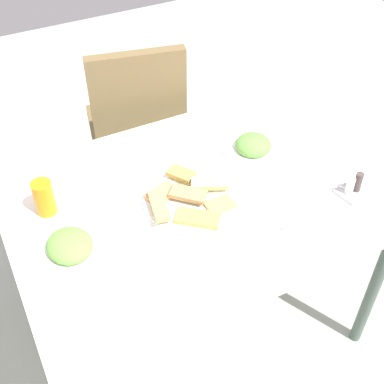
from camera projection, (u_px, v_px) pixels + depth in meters
ground_plane at (193, 316)px, 2.21m from camera, size 6.00×6.00×0.00m
dining_table at (193, 211)px, 1.78m from camera, size 1.22×0.90×0.70m
dining_chair at (137, 122)px, 2.35m from camera, size 0.50×0.50×0.93m
pide_platter at (189, 199)px, 1.71m from camera, size 0.31×0.33×0.04m
salad_plate_greens at (253, 147)px, 1.90m from camera, size 0.22×0.22×0.07m
salad_plate_rice at (70, 247)px, 1.55m from camera, size 0.21×0.21×0.06m
soda_can at (44, 198)px, 1.64m from camera, size 0.07×0.07×0.12m
paper_napkin at (294, 210)px, 1.69m from camera, size 0.15×0.15×0.00m
fork at (297, 213)px, 1.67m from camera, size 0.18×0.08×0.00m
spoon at (291, 206)px, 1.70m from camera, size 0.18×0.08×0.00m
condiment_caddy at (353, 188)px, 1.73m from camera, size 0.11×0.11×0.08m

